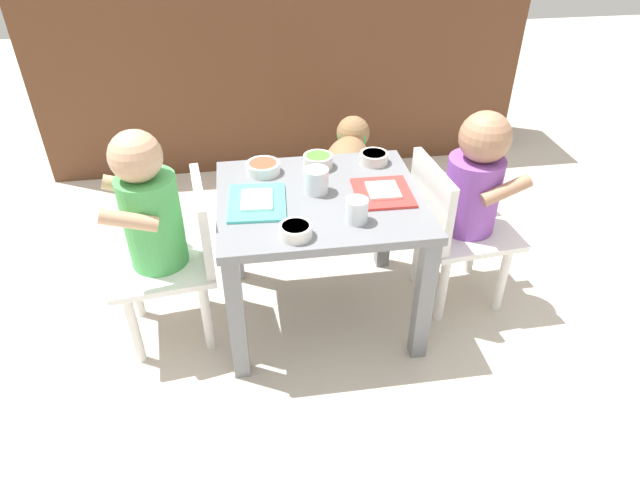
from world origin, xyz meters
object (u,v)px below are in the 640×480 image
Objects in this scene: dining_table at (320,219)px; water_cup_right at (316,182)px; water_cup_left at (357,212)px; cereal_bowl_left_side at (374,157)px; food_tray_right at (383,192)px; cereal_bowl_right_side at (318,161)px; veggie_bowl_near at (263,167)px; veggie_bowl_far at (296,230)px; seated_child_right at (469,190)px; food_tray_left at (257,202)px; dog at (348,162)px; seated_child_left at (157,219)px.

dining_table is 8.15× the size of water_cup_right.
water_cup_left is 0.73× the size of cereal_bowl_left_side.
water_cup_left is at bearing -63.87° from water_cup_right.
cereal_bowl_right_side is at bearing 129.67° from food_tray_right.
veggie_bowl_near is 0.35m from veggie_bowl_far.
seated_child_right is at bearing 2.38° from dining_table.
water_cup_left reaches higher than food_tray_left.
dining_table is 5.68× the size of veggie_bowl_near.
food_tray_left is 0.19m from veggie_bowl_far.
dining_table is at bearing 174.84° from food_tray_right.
water_cup_left is 0.32m from cereal_bowl_right_side.
veggie_bowl_far is at bearing -158.98° from seated_child_right.
cereal_bowl_right_side reaches higher than dining_table.
water_cup_left reaches higher than cereal_bowl_left_side.
food_tray_right is 0.31m from veggie_bowl_far.
food_tray_left is at bearing 153.49° from water_cup_left.
food_tray_right is 0.19m from cereal_bowl_left_side.
food_tray_left is at bearing -152.60° from cereal_bowl_left_side.
cereal_bowl_right_side is at bearing -113.56° from dog.
seated_child_left is (-0.44, -0.02, 0.05)m from dining_table.
food_tray_left is at bearing 116.77° from veggie_bowl_far.
food_tray_right is (0.62, 0.00, 0.03)m from seated_child_left.
water_cup_right reaches higher than veggie_bowl_far.
cereal_bowl_left_side reaches higher than dining_table.
dog is at bearing 50.50° from veggie_bowl_near.
veggie_bowl_far is (0.09, -0.17, 0.01)m from food_tray_left.
food_tray_right is 1.75× the size of veggie_bowl_near.
dog is 2.71× the size of food_tray_right.
food_tray_left is 2.47× the size of veggie_bowl_far.
cereal_bowl_left_side is (0.17, 0.00, -0.00)m from cereal_bowl_right_side.
seated_child_right is at bearing -31.70° from cereal_bowl_left_side.
dining_table is 0.11m from water_cup_right.
dining_table is 0.89× the size of seated_child_right.
food_tray_left is 0.35m from food_tray_right.
water_cup_left is at bearing -99.55° from dog.
cereal_bowl_left_side is at bearing 16.71° from seated_child_left.
veggie_bowl_near is (-0.34, -0.41, 0.22)m from dog.
dining_table is 0.45m from seated_child_left.
cereal_bowl_left_side is at bearing -90.16° from dog.
veggie_bowl_near is at bearing 136.16° from water_cup_right.
water_cup_left reaches higher than dining_table.
water_cup_right is 0.19m from veggie_bowl_near.
seated_child_right is 0.61m from veggie_bowl_near.
water_cup_left is 0.37m from veggie_bowl_near.
veggie_bowl_far is (-0.09, -0.19, 0.10)m from dining_table.
dining_table is at bearing -96.46° from cereal_bowl_right_side.
dog is (0.64, 0.59, -0.18)m from seated_child_left.
veggie_bowl_near and cereal_bowl_left_side have the same top height.
dog is at bearing 114.49° from seated_child_right.
veggie_bowl_near is 1.21× the size of veggie_bowl_far.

